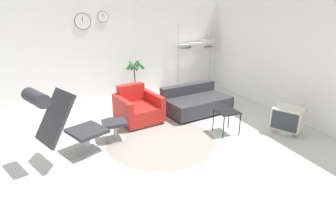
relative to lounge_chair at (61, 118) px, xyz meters
The scene contains 12 objects.
ground_plane 2.07m from the lounge_chair, ahead, with size 12.00×12.00×0.00m, color silver.
wall_back 3.94m from the lounge_chair, 60.37° to the left, with size 12.00×0.09×2.80m.
wall_right 4.94m from the lounge_chair, ahead, with size 0.06×12.00×2.80m.
round_rug 1.85m from the lounge_chair, ahead, with size 2.09×2.09×0.01m.
lounge_chair is the anchor object (origin of this frame).
ottoman 1.09m from the lounge_chair, 24.91° to the left, with size 0.45×0.38×0.38m.
armchair_red 1.99m from the lounge_chair, 36.77° to the left, with size 1.02×1.06×0.78m.
couch_low 3.27m from the lounge_chair, 21.04° to the left, with size 1.68×1.18×0.63m.
side_table 3.05m from the lounge_chair, ahead, with size 0.42×0.42×0.47m.
crt_television 4.23m from the lounge_chair, ahead, with size 0.66×0.70×0.54m.
potted_plant 3.57m from the lounge_chair, 56.06° to the left, with size 0.56×0.55×1.14m.
shelf_unit 5.19m from the lounge_chair, 37.40° to the left, with size 1.21×0.28×2.02m.
Camera 1 is at (-1.79, -4.35, 2.33)m, focal length 28.00 mm.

